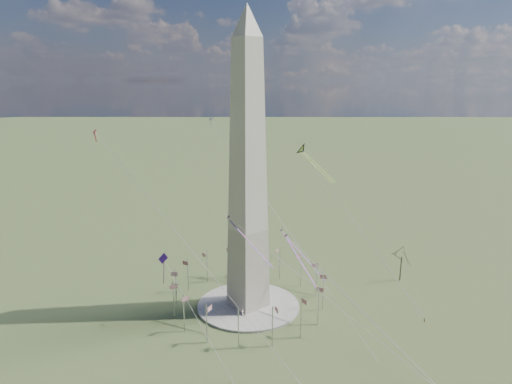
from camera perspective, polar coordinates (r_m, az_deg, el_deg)
ground at (r=166.46m, az=-0.97°, el=-14.10°), size 2000.00×2000.00×0.00m
plaza at (r=166.28m, az=-0.97°, el=-13.98°), size 36.00×36.00×0.80m
washington_monument at (r=150.17m, az=-1.04°, el=2.30°), size 15.56×15.56×100.00m
flagpole_ring at (r=163.19m, az=-0.98°, el=-11.84°), size 54.40×54.40×13.00m
tree_near at (r=190.62m, az=17.75°, el=-7.52°), size 8.61×8.61×15.07m
person_east at (r=166.16m, az=20.30°, el=-14.77°), size 0.68×0.54×1.61m
kite_delta_black at (r=179.87m, az=5.98°, el=5.03°), size 7.24×17.17×14.00m
kite_diamond_purple at (r=150.07m, az=-11.51°, el=-8.49°), size 1.93×3.43×10.83m
kite_streamer_left at (r=158.48m, az=5.07°, el=-7.73°), size 4.48×18.87×13.03m
kite_streamer_mid at (r=146.30m, az=-1.54°, el=-5.42°), size 4.19×19.38×13.35m
kite_streamer_right at (r=178.85m, az=5.02°, el=-6.90°), size 3.61×22.80×15.65m
kite_small_red at (r=159.68m, az=-19.50°, el=7.00°), size 1.46×2.09×4.37m
kite_small_white at (r=190.46m, az=-5.66°, el=8.93°), size 1.47×2.23×4.80m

